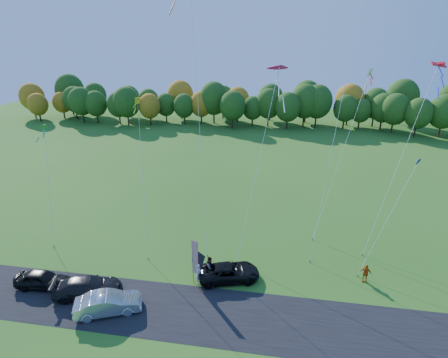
# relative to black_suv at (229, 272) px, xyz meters

# --- Properties ---
(ground) EXTENTS (160.00, 160.00, 0.00)m
(ground) POSITION_rel_black_suv_xyz_m (-1.34, -0.35, -0.73)
(ground) COLOR #285F19
(asphalt_strip) EXTENTS (90.00, 6.00, 0.01)m
(asphalt_strip) POSITION_rel_black_suv_xyz_m (-1.34, -4.35, -0.72)
(asphalt_strip) COLOR black
(asphalt_strip) RESTS_ON ground
(tree_line) EXTENTS (116.00, 12.00, 10.00)m
(tree_line) POSITION_rel_black_suv_xyz_m (-1.34, 54.65, -0.73)
(tree_line) COLOR #1E4711
(tree_line) RESTS_ON ground
(black_suv) EXTENTS (5.72, 3.80, 1.46)m
(black_suv) POSITION_rel_black_suv_xyz_m (0.00, 0.00, 0.00)
(black_suv) COLOR black
(black_suv) RESTS_ON ground
(silver_sedan) EXTENTS (5.18, 3.45, 1.61)m
(silver_sedan) POSITION_rel_black_suv_xyz_m (-8.44, -5.27, 0.08)
(silver_sedan) COLOR silver
(silver_sedan) RESTS_ON ground
(dark_truck_a) EXTENTS (5.76, 3.57, 1.56)m
(dark_truck_a) POSITION_rel_black_suv_xyz_m (-10.95, -3.77, 0.05)
(dark_truck_a) COLOR black
(dark_truck_a) RESTS_ON ground
(dark_truck_b) EXTENTS (4.47, 2.02, 1.49)m
(dark_truck_b) POSITION_rel_black_suv_xyz_m (-15.21, -3.47, 0.01)
(dark_truck_b) COLOR black
(dark_truck_b) RESTS_ON ground
(person_tailgate_a) EXTENTS (0.52, 0.72, 1.83)m
(person_tailgate_a) POSITION_rel_black_suv_xyz_m (-2.46, -0.83, 0.19)
(person_tailgate_a) COLOR silver
(person_tailgate_a) RESTS_ON ground
(person_tailgate_b) EXTENTS (1.08, 1.16, 1.91)m
(person_tailgate_b) POSITION_rel_black_suv_xyz_m (-1.66, 0.19, 0.23)
(person_tailgate_b) COLOR gray
(person_tailgate_b) RESTS_ON ground
(person_east) EXTENTS (1.06, 0.66, 1.67)m
(person_east) POSITION_rel_black_suv_xyz_m (11.50, 1.58, 0.11)
(person_east) COLOR #BF5411
(person_east) RESTS_ON ground
(feather_flag) EXTENTS (0.54, 0.19, 4.22)m
(feather_flag) POSITION_rel_black_suv_xyz_m (-2.75, -0.84, 1.86)
(feather_flag) COLOR #999999
(feather_flag) RESTS_ON ground
(kite_delta_blue) EXTENTS (4.81, 10.03, 27.18)m
(kite_delta_blue) POSITION_rel_black_suv_xyz_m (-4.09, 7.48, 12.54)
(kite_delta_blue) COLOR #4C3F33
(kite_delta_blue) RESTS_ON ground
(kite_parafoil_orange) EXTENTS (5.56, 11.92, 26.35)m
(kite_parafoil_orange) POSITION_rel_black_suv_xyz_m (8.97, 9.34, 12.29)
(kite_parafoil_orange) COLOR #4C3F33
(kite_parafoil_orange) RESTS_ON ground
(kite_delta_red) EXTENTS (4.01, 10.22, 18.01)m
(kite_delta_red) POSITION_rel_black_suv_xyz_m (1.82, 7.21, 7.99)
(kite_delta_red) COLOR #4C3F33
(kite_delta_red) RESTS_ON ground
(kite_parafoil_rainbow) EXTENTS (7.85, 9.03, 17.53)m
(kite_parafoil_rainbow) POSITION_rel_black_suv_xyz_m (15.29, 9.76, 7.87)
(kite_parafoil_rainbow) COLOR #4C3F33
(kite_parafoil_rainbow) RESTS_ON ground
(kite_diamond_yellow) EXTENTS (2.34, 5.67, 14.53)m
(kite_diamond_yellow) POSITION_rel_black_suv_xyz_m (-8.82, 4.22, 6.39)
(kite_diamond_yellow) COLOR #4C3F33
(kite_diamond_yellow) RESTS_ON ground
(kite_diamond_green) EXTENTS (2.34, 4.95, 11.57)m
(kite_diamond_green) POSITION_rel_black_suv_xyz_m (-18.86, 4.33, 4.94)
(kite_diamond_green) COLOR #4C3F33
(kite_diamond_green) RESTS_ON ground
(kite_diamond_white) EXTENTS (5.47, 7.73, 16.87)m
(kite_diamond_white) POSITION_rel_black_suv_xyz_m (9.99, 11.10, 7.42)
(kite_diamond_white) COLOR #4C3F33
(kite_diamond_white) RESTS_ON ground
(kite_diamond_blue_low) EXTENTS (5.14, 5.08, 9.83)m
(kite_diamond_blue_low) POSITION_rel_black_suv_xyz_m (13.41, 4.48, 4.01)
(kite_diamond_blue_low) COLOR #4C3F33
(kite_diamond_blue_low) RESTS_ON ground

